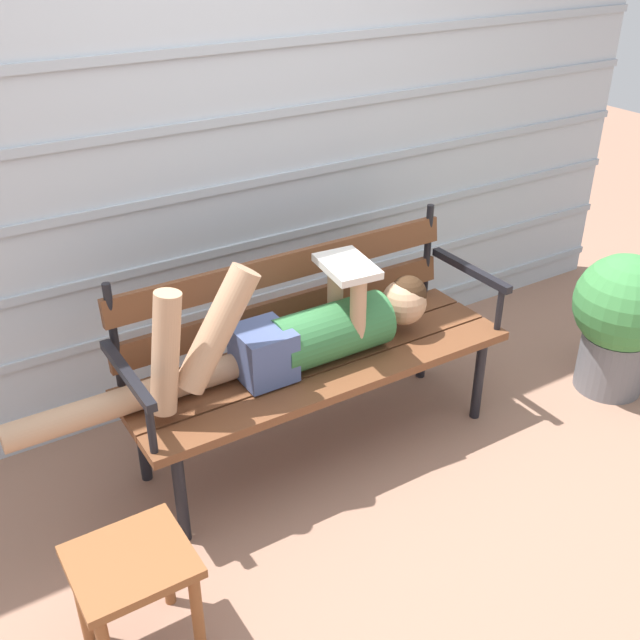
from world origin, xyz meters
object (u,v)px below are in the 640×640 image
park_bench (311,343)px  reclining_person (294,336)px  footstool (134,579)px  potted_plant (621,317)px

park_bench → reclining_person: size_ratio=0.93×
footstool → potted_plant: 2.40m
park_bench → reclining_person: reclining_person is taller
reclining_person → potted_plant: (1.51, -0.35, -0.20)m
park_bench → reclining_person: (-0.12, -0.07, 0.11)m
potted_plant → footstool: bearing=-175.1°
park_bench → potted_plant: bearing=-16.8°
park_bench → potted_plant: park_bench is taller
footstool → park_bench: bearing=32.3°
footstool → potted_plant: size_ratio=0.58×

